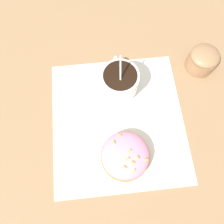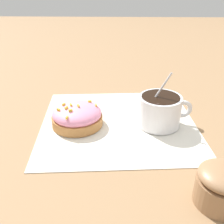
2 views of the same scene
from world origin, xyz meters
name	(u,v)px [view 1 (image 1 of 2)]	position (x,y,z in m)	size (l,w,h in m)	color
ground_plane	(118,121)	(0.00, 0.00, 0.00)	(3.00, 3.00, 0.00)	#93704C
paper_napkin	(118,121)	(0.00, 0.00, 0.00)	(0.34, 0.32, 0.00)	white
coffee_cup	(120,81)	(0.08, -0.01, 0.04)	(0.11, 0.09, 0.11)	white
frosted_pastry	(125,156)	(-0.08, -0.01, 0.02)	(0.10, 0.10, 0.05)	#B2753D
sugar_bowl	(203,60)	(0.14, -0.21, 0.03)	(0.07, 0.07, 0.06)	#99704C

